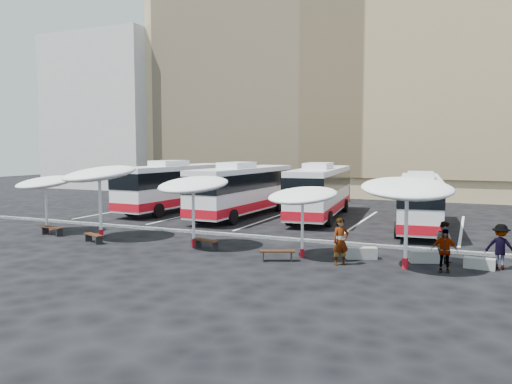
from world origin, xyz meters
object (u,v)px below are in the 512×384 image
at_px(sunshade_3, 303,196).
at_px(conc_bench_2, 479,263).
at_px(passenger_3, 501,247).
at_px(sunshade_1, 99,174).
at_px(bus_3, 420,200).
at_px(passenger_0, 341,242).
at_px(bus_1, 244,189).
at_px(wood_bench_3, 277,253).
at_px(wood_bench_0, 52,229).
at_px(sunshade_2, 193,185).
at_px(wood_bench_2, 206,242).
at_px(bus_0, 177,185).
at_px(conc_bench_0, 361,253).
at_px(conc_bench_1, 426,257).
at_px(sunshade_0, 45,183).
at_px(passenger_1, 444,242).
at_px(passenger_2, 444,251).
at_px(bus_2, 321,189).
at_px(wood_bench_1, 94,236).
at_px(sunshade_4, 407,189).

height_order(sunshade_3, conc_bench_2, sunshade_3).
bearing_deg(passenger_3, sunshade_1, 12.12).
xyz_separation_m(bus_3, passenger_0, (-2.01, -10.79, -0.77)).
relative_size(sunshade_1, conc_bench_2, 4.39).
height_order(bus_1, wood_bench_3, bus_1).
bearing_deg(wood_bench_0, passenger_3, 3.23).
xyz_separation_m(sunshade_2, wood_bench_2, (0.81, -0.20, -2.65)).
bearing_deg(bus_0, passenger_3, -23.34).
bearing_deg(sunshade_1, conc_bench_0, 1.92).
distance_m(wood_bench_3, conc_bench_1, 6.15).
bearing_deg(sunshade_0, passenger_1, 2.61).
bearing_deg(passenger_2, bus_3, 96.02).
relative_size(bus_2, wood_bench_1, 8.39).
bearing_deg(sunshade_2, bus_1, 102.51).
bearing_deg(wood_bench_0, passenger_2, -0.31).
distance_m(sunshade_2, conc_bench_0, 8.39).
bearing_deg(wood_bench_1, sunshade_1, 116.17).
height_order(bus_1, sunshade_2, bus_1).
bearing_deg(wood_bench_0, conc_bench_1, 3.77).
bearing_deg(sunshade_1, passenger_1, 3.96).
height_order(bus_1, conc_bench_1, bus_1).
bearing_deg(passenger_3, bus_3, -56.75).
height_order(sunshade_3, wood_bench_2, sunshade_3).
bearing_deg(sunshade_1, conc_bench_2, 1.58).
height_order(conc_bench_1, passenger_3, passenger_3).
height_order(bus_3, passenger_3, bus_3).
xyz_separation_m(sunshade_0, conc_bench_0, (17.72, 0.24, -2.56)).
xyz_separation_m(sunshade_2, conc_bench_1, (10.51, 0.99, -2.74)).
xyz_separation_m(conc_bench_0, conc_bench_1, (2.61, 0.34, 0.00)).
xyz_separation_m(bus_2, sunshade_2, (-2.71, -12.33, 1.06)).
bearing_deg(conc_bench_2, bus_1, 145.75).
bearing_deg(bus_0, wood_bench_1, -72.59).
relative_size(bus_2, conc_bench_0, 9.26).
bearing_deg(sunshade_4, bus_3, 92.57).
distance_m(sunshade_2, conc_bench_1, 10.91).
height_order(sunshade_0, sunshade_2, sunshade_2).
relative_size(bus_0, bus_3, 1.12).
bearing_deg(passenger_0, sunshade_4, -30.61).
bearing_deg(conc_bench_1, conc_bench_0, -172.55).
xyz_separation_m(sunshade_0, wood_bench_1, (4.66, -1.48, -2.48)).
height_order(bus_1, wood_bench_2, bus_1).
xyz_separation_m(wood_bench_0, passenger_3, (22.01, 1.24, 0.54)).
relative_size(sunshade_0, passenger_3, 2.19).
height_order(bus_1, sunshade_4, bus_1).
bearing_deg(passenger_1, conc_bench_2, -157.09).
height_order(sunshade_3, passenger_3, sunshade_3).
distance_m(bus_3, sunshade_2, 13.72).
relative_size(bus_3, sunshade_3, 2.80).
relative_size(sunshade_4, conc_bench_0, 3.48).
relative_size(sunshade_0, sunshade_1, 0.77).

